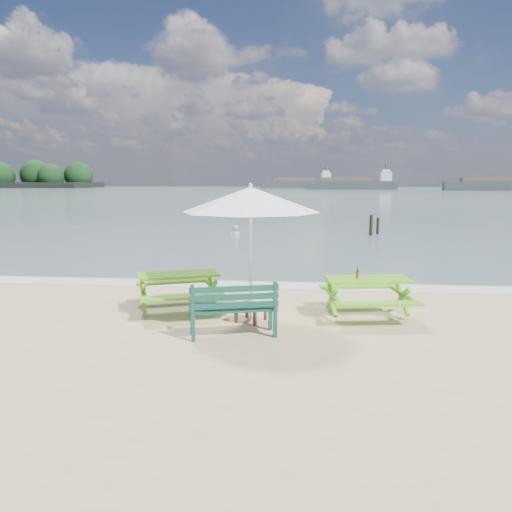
# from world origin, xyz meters

# --- Properties ---
(sea) EXTENTS (300.00, 300.00, 0.00)m
(sea) POSITION_xyz_m (0.00, 85.00, 0.00)
(sea) COLOR slate
(sea) RESTS_ON ground
(foam_strip) EXTENTS (22.00, 0.90, 0.01)m
(foam_strip) POSITION_xyz_m (0.00, 4.60, 0.01)
(foam_strip) COLOR silver
(foam_strip) RESTS_ON ground
(picnic_table_left) EXTENTS (2.16, 2.26, 0.77)m
(picnic_table_left) POSITION_xyz_m (-1.79, 2.03, 0.37)
(picnic_table_left) COLOR #5FAA19
(picnic_table_left) RESTS_ON ground
(picnic_table_right) EXTENTS (1.84, 1.99, 0.76)m
(picnic_table_right) POSITION_xyz_m (2.00, 1.95, 0.37)
(picnic_table_right) COLOR #5DB21B
(picnic_table_right) RESTS_ON ground
(park_bench) EXTENTS (1.57, 0.87, 0.92)m
(park_bench) POSITION_xyz_m (-0.43, 0.49, 0.28)
(park_bench) COLOR #0E3E34
(park_bench) RESTS_ON ground
(side_table) EXTENTS (0.67, 0.67, 0.33)m
(side_table) POSITION_xyz_m (-0.22, 1.36, 0.17)
(side_table) COLOR brown
(side_table) RESTS_ON ground
(patio_umbrella) EXTENTS (3.36, 3.36, 2.53)m
(patio_umbrella) POSITION_xyz_m (-0.22, 1.36, 2.30)
(patio_umbrella) COLOR silver
(patio_umbrella) RESTS_ON ground
(beer_bottle) EXTENTS (0.06, 0.06, 0.24)m
(beer_bottle) POSITION_xyz_m (1.79, 1.90, 0.84)
(beer_bottle) COLOR #935A15
(beer_bottle) RESTS_ON picnic_table_right
(swimmer) EXTENTS (0.65, 0.51, 1.57)m
(swimmer) POSITION_xyz_m (-2.62, 16.00, -0.31)
(swimmer) COLOR tan
(swimmer) RESTS_ON ground
(mooring_pilings) EXTENTS (0.56, 0.76, 1.19)m
(mooring_pilings) POSITION_xyz_m (4.02, 16.57, 0.36)
(mooring_pilings) COLOR black
(mooring_pilings) RESTS_ON ground
(cargo_ships) EXTENTS (128.52, 32.24, 4.40)m
(cargo_ships) POSITION_xyz_m (50.22, 121.20, 1.18)
(cargo_ships) COLOR #35393E
(cargo_ships) RESTS_ON ground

